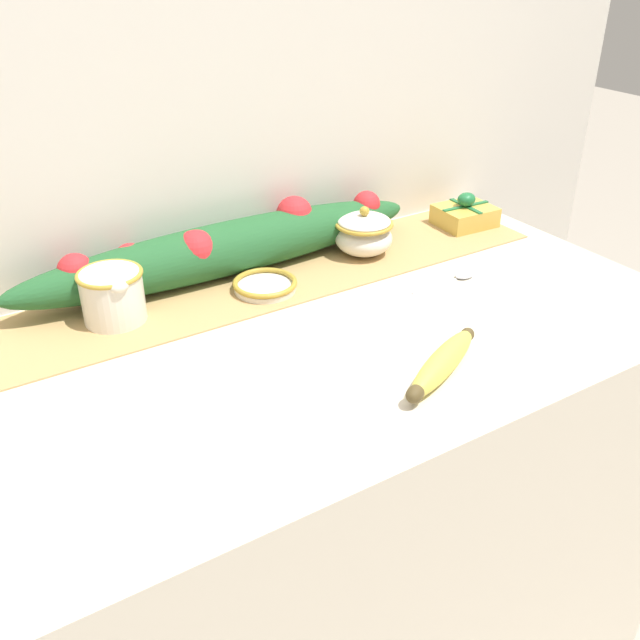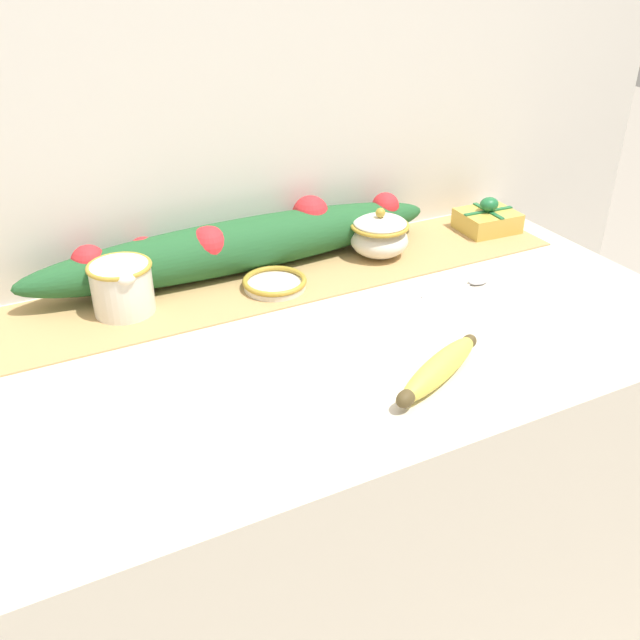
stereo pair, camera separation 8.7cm
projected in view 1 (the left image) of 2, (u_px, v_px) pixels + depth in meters
The scene contains 10 objects.
countertop at pixel (306, 538), 1.42m from camera, with size 1.38×0.70×0.93m, color beige.
back_wall at pixel (200, 128), 1.33m from camera, with size 2.18×0.04×2.40m, color silver.
table_runner at pixel (244, 286), 1.35m from camera, with size 1.27×0.24×0.00m, color tan.
cream_pitcher at pixel (112, 294), 1.21m from camera, with size 0.11×0.13×0.09m.
sugar_bowl at pixel (364, 233), 1.46m from camera, with size 0.12×0.12×0.10m.
small_dish at pixel (265, 285), 1.33m from camera, with size 0.12×0.12×0.02m.
banana at pixel (442, 363), 1.08m from camera, with size 0.21×0.13×0.04m.
spoon at pixel (461, 276), 1.38m from camera, with size 0.15×0.03×0.01m.
gift_box at pixel (465, 214), 1.60m from camera, with size 0.13×0.11×0.08m.
poinsettia_garland at pixel (226, 247), 1.37m from camera, with size 0.84×0.11×0.12m.
Camera 1 is at (-0.52, -0.88, 1.54)m, focal length 40.00 mm.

